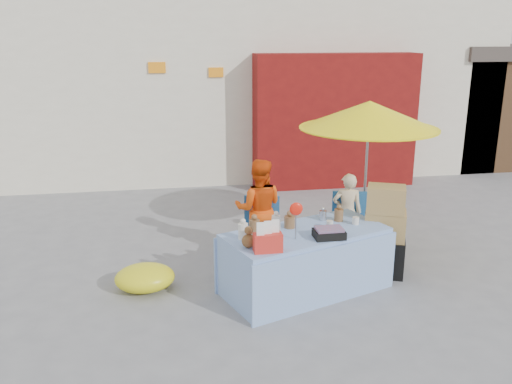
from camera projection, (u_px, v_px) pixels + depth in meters
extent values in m
plane|color=slate|center=(264.00, 283.00, 6.70)|extent=(80.00, 80.00, 0.00)
cube|color=silver|center=(209.00, 65.00, 12.67)|extent=(12.00, 5.00, 4.50)
cube|color=maroon|center=(335.00, 121.00, 10.66)|extent=(3.20, 0.60, 2.60)
cube|color=#4C331E|center=(482.00, 109.00, 13.09)|extent=(2.60, 3.00, 2.40)
cube|color=#3F3833|center=(489.00, 51.00, 12.71)|extent=(2.80, 3.20, 0.30)
cube|color=orange|center=(157.00, 68.00, 10.07)|extent=(0.32, 0.04, 0.20)
cube|color=orange|center=(216.00, 72.00, 10.28)|extent=(0.28, 0.04, 0.18)
cube|color=#88A2D9|center=(305.00, 261.00, 6.41)|extent=(2.09, 1.46, 0.75)
cube|color=#88A2D9|center=(328.00, 277.00, 6.05)|extent=(1.85, 0.70, 0.70)
cube|color=#88A2D9|center=(285.00, 250.00, 6.78)|extent=(1.85, 0.70, 0.70)
cylinder|color=silver|center=(243.00, 231.00, 6.04)|extent=(0.14, 0.14, 0.18)
cylinder|color=brown|center=(254.00, 226.00, 6.22)|extent=(0.15, 0.15, 0.16)
cylinder|color=silver|center=(276.00, 225.00, 6.19)|extent=(0.13, 0.13, 0.22)
cylinder|color=brown|center=(290.00, 222.00, 6.40)|extent=(0.17, 0.17, 0.14)
cylinder|color=#B2B2B7|center=(323.00, 215.00, 6.66)|extent=(0.12, 0.12, 0.12)
cylinder|color=brown|center=(339.00, 215.00, 6.63)|extent=(0.14, 0.14, 0.15)
cylinder|color=silver|center=(330.00, 224.00, 6.39)|extent=(0.10, 0.10, 0.09)
cylinder|color=silver|center=(356.00, 221.00, 6.52)|extent=(0.10, 0.10, 0.09)
sphere|color=brown|center=(249.00, 241.00, 5.80)|extent=(0.15, 0.15, 0.15)
ellipsoid|color=red|center=(296.00, 209.00, 5.96)|extent=(0.16, 0.10, 0.15)
cube|color=red|center=(268.00, 243.00, 5.69)|extent=(0.33, 0.24, 0.20)
cube|color=black|center=(329.00, 234.00, 6.09)|extent=(0.40, 0.34, 0.09)
cube|color=#215A99|center=(261.00, 245.00, 7.30)|extent=(0.58, 0.56, 0.45)
cube|color=#215A99|center=(262.00, 210.00, 7.39)|extent=(0.48, 0.15, 0.40)
cube|color=#215A99|center=(349.00, 239.00, 7.50)|extent=(0.58, 0.56, 0.45)
cube|color=#215A99|center=(349.00, 205.00, 7.59)|extent=(0.48, 0.15, 0.40)
imported|color=#E4480C|center=(259.00, 209.00, 7.31)|extent=(0.77, 0.66, 1.38)
imported|color=beige|center=(347.00, 213.00, 7.55)|extent=(0.46, 0.36, 1.13)
cylinder|color=gray|center=(365.00, 179.00, 7.62)|extent=(0.04, 0.04, 2.00)
cone|color=#FFE70D|center=(369.00, 115.00, 7.36)|extent=(1.90, 1.90, 0.38)
cylinder|color=#FFE70D|center=(368.00, 128.00, 7.41)|extent=(1.90, 1.90, 0.02)
cube|color=black|center=(383.00, 256.00, 6.92)|extent=(0.65, 0.60, 0.48)
cube|color=tan|center=(385.00, 225.00, 6.80)|extent=(0.61, 0.55, 0.36)
cube|color=tan|center=(386.00, 199.00, 6.68)|extent=(0.56, 0.50, 0.32)
ellipsoid|color=yellow|center=(145.00, 278.00, 6.47)|extent=(0.75, 0.62, 0.32)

